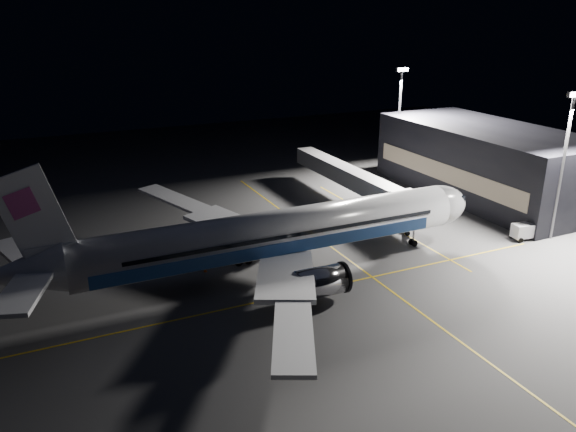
{
  "coord_description": "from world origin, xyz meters",
  "views": [
    {
      "loc": [
        -25.19,
        -57.67,
        30.19
      ],
      "look_at": [
        2.91,
        3.1,
        6.0
      ],
      "focal_mm": 35.0,
      "sensor_mm": 36.0,
      "label": 1
    }
  ],
  "objects_px": {
    "jet_bridge": "(355,179)",
    "baggage_tug": "(248,224)",
    "service_truck": "(527,231)",
    "safety_cone_c": "(188,241)",
    "airliner": "(269,235)",
    "floodlight_mast_north": "(399,112)",
    "safety_cone_b": "(269,251)",
    "floodlight_mast_south": "(565,153)",
    "safety_cone_a": "(205,269)"
  },
  "relations": [
    {
      "from": "baggage_tug",
      "to": "safety_cone_c",
      "type": "height_order",
      "value": "baggage_tug"
    },
    {
      "from": "service_truck",
      "to": "floodlight_mast_north",
      "type": "bearing_deg",
      "value": 91.5
    },
    {
      "from": "safety_cone_c",
      "to": "service_truck",
      "type": "bearing_deg",
      "value": -23.06
    },
    {
      "from": "floodlight_mast_north",
      "to": "baggage_tug",
      "type": "relative_size",
      "value": 6.2
    },
    {
      "from": "service_truck",
      "to": "jet_bridge",
      "type": "bearing_deg",
      "value": 129.39
    },
    {
      "from": "baggage_tug",
      "to": "safety_cone_c",
      "type": "xyz_separation_m",
      "value": [
        -9.51,
        -1.35,
        -0.65
      ]
    },
    {
      "from": "safety_cone_b",
      "to": "safety_cone_a",
      "type": "bearing_deg",
      "value": -167.16
    },
    {
      "from": "floodlight_mast_south",
      "to": "safety_cone_c",
      "type": "relative_size",
      "value": 40.36
    },
    {
      "from": "jet_bridge",
      "to": "baggage_tug",
      "type": "height_order",
      "value": "jet_bridge"
    },
    {
      "from": "jet_bridge",
      "to": "safety_cone_b",
      "type": "bearing_deg",
      "value": -149.92
    },
    {
      "from": "airliner",
      "to": "baggage_tug",
      "type": "relative_size",
      "value": 18.43
    },
    {
      "from": "safety_cone_a",
      "to": "safety_cone_b",
      "type": "xyz_separation_m",
      "value": [
        9.46,
        2.16,
        -0.05
      ]
    },
    {
      "from": "safety_cone_c",
      "to": "jet_bridge",
      "type": "bearing_deg",
      "value": 7.83
    },
    {
      "from": "service_truck",
      "to": "baggage_tug",
      "type": "distance_m",
      "value": 40.03
    },
    {
      "from": "airliner",
      "to": "baggage_tug",
      "type": "xyz_separation_m",
      "value": [
        3.09,
        15.35,
        -4.26
      ]
    },
    {
      "from": "service_truck",
      "to": "safety_cone_a",
      "type": "distance_m",
      "value": 45.48
    },
    {
      "from": "airliner",
      "to": "jet_bridge",
      "type": "distance_m",
      "value": 29.31
    },
    {
      "from": "safety_cone_b",
      "to": "safety_cone_c",
      "type": "height_order",
      "value": "safety_cone_b"
    },
    {
      "from": "safety_cone_a",
      "to": "floodlight_mast_south",
      "type": "bearing_deg",
      "value": -11.78
    },
    {
      "from": "floodlight_mast_north",
      "to": "baggage_tug",
      "type": "distance_m",
      "value": 43.02
    },
    {
      "from": "airliner",
      "to": "floodlight_mast_north",
      "type": "relative_size",
      "value": 2.97
    },
    {
      "from": "service_truck",
      "to": "safety_cone_b",
      "type": "relative_size",
      "value": 8.57
    },
    {
      "from": "floodlight_mast_north",
      "to": "safety_cone_b",
      "type": "bearing_deg",
      "value": -146.17
    },
    {
      "from": "airliner",
      "to": "baggage_tug",
      "type": "distance_m",
      "value": 16.23
    },
    {
      "from": "safety_cone_b",
      "to": "airliner",
      "type": "bearing_deg",
      "value": -112.36
    },
    {
      "from": "baggage_tug",
      "to": "safety_cone_c",
      "type": "bearing_deg",
      "value": 164.26
    },
    {
      "from": "airliner",
      "to": "service_truck",
      "type": "bearing_deg",
      "value": -7.22
    },
    {
      "from": "floodlight_mast_south",
      "to": "safety_cone_b",
      "type": "height_order",
      "value": "floodlight_mast_south"
    },
    {
      "from": "safety_cone_a",
      "to": "safety_cone_c",
      "type": "xyz_separation_m",
      "value": [
        0.5,
        10.0,
        -0.08
      ]
    },
    {
      "from": "floodlight_mast_north",
      "to": "safety_cone_c",
      "type": "xyz_separation_m",
      "value": [
        -47.5,
        -17.99,
        -12.11
      ]
    },
    {
      "from": "safety_cone_a",
      "to": "safety_cone_b",
      "type": "distance_m",
      "value": 9.7
    },
    {
      "from": "service_truck",
      "to": "safety_cone_c",
      "type": "distance_m",
      "value": 47.95
    },
    {
      "from": "airliner",
      "to": "safety_cone_b",
      "type": "distance_m",
      "value": 8.26
    },
    {
      "from": "floodlight_mast_south",
      "to": "baggage_tug",
      "type": "height_order",
      "value": "floodlight_mast_south"
    },
    {
      "from": "airliner",
      "to": "service_truck",
      "type": "distance_m",
      "value": 38.19
    },
    {
      "from": "floodlight_mast_south",
      "to": "safety_cone_a",
      "type": "relative_size",
      "value": 31.08
    },
    {
      "from": "safety_cone_b",
      "to": "service_truck",
      "type": "bearing_deg",
      "value": -17.27
    },
    {
      "from": "floodlight_mast_south",
      "to": "service_truck",
      "type": "bearing_deg",
      "value": 159.91
    },
    {
      "from": "floodlight_mast_south",
      "to": "safety_cone_a",
      "type": "bearing_deg",
      "value": 168.22
    },
    {
      "from": "floodlight_mast_south",
      "to": "safety_cone_a",
      "type": "distance_m",
      "value": 50.49
    },
    {
      "from": "baggage_tug",
      "to": "safety_cone_b",
      "type": "distance_m",
      "value": 9.23
    },
    {
      "from": "jet_bridge",
      "to": "safety_cone_a",
      "type": "xyz_separation_m",
      "value": [
        -30.0,
        -14.06,
        -4.25
      ]
    },
    {
      "from": "jet_bridge",
      "to": "safety_cone_a",
      "type": "bearing_deg",
      "value": -154.9
    },
    {
      "from": "safety_cone_b",
      "to": "floodlight_mast_south",
      "type": "bearing_deg",
      "value": -17.52
    },
    {
      "from": "jet_bridge",
      "to": "safety_cone_c",
      "type": "relative_size",
      "value": 67.07
    },
    {
      "from": "service_truck",
      "to": "safety_cone_b",
      "type": "distance_m",
      "value": 36.83
    },
    {
      "from": "airliner",
      "to": "floodlight_mast_south",
      "type": "xyz_separation_m",
      "value": [
        41.08,
        -6.01,
        7.21
      ]
    },
    {
      "from": "jet_bridge",
      "to": "service_truck",
      "type": "bearing_deg",
      "value": -57.38
    },
    {
      "from": "airliner",
      "to": "floodlight_mast_south",
      "type": "distance_m",
      "value": 42.13
    },
    {
      "from": "service_truck",
      "to": "safety_cone_c",
      "type": "bearing_deg",
      "value": 163.71
    }
  ]
}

